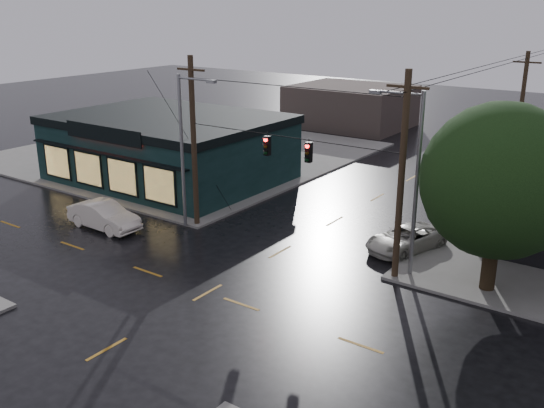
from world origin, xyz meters
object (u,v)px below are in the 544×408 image
Objects in this scene: sedan_cream at (104,216)px; suv_silver at (406,239)px; utility_pole_nw at (197,225)px; utility_pole_ne at (394,278)px; corner_tree at (500,181)px.

suv_silver is at bearing -65.24° from sedan_cream.
utility_pole_nw is 13.00m from utility_pole_ne.
corner_tree is 1.79× the size of suv_silver.
utility_pole_ne reaches higher than suv_silver.
utility_pole_ne is at bearing -77.66° from sedan_cream.
corner_tree reaches higher than utility_pole_nw.
sedan_cream is at bearing -137.32° from suv_silver.
utility_pole_ne is at bearing 0.00° from utility_pole_nw.
utility_pole_nw is 12.55m from suv_silver.
utility_pole_nw reaches higher than suv_silver.
utility_pole_nw is 1.00× the size of utility_pole_ne.
suv_silver is (11.98, 3.68, 0.68)m from utility_pole_nw.
corner_tree is at bearing 16.46° from utility_pole_ne.
utility_pole_nw is (-17.12, -1.22, -5.39)m from corner_tree.
utility_pole_ne reaches higher than sedan_cream.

